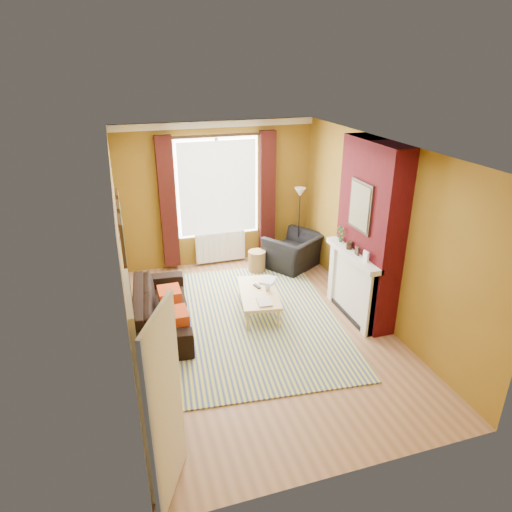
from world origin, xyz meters
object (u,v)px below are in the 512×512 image
object	(u,v)px
sofa	(161,308)
armchair	(294,251)
wicker_stool	(257,261)
floor_lamp	(300,204)
coffee_table	(258,294)

from	to	relation	value
sofa	armchair	xyz separation A→B (m)	(2.77, 1.41, 0.03)
armchair	wicker_stool	size ratio (longest dim) A/B	2.38
armchair	floor_lamp	distance (m)	0.94
coffee_table	floor_lamp	world-z (taller)	floor_lamp
coffee_table	wicker_stool	distance (m)	1.59
sofa	armchair	size ratio (longest dim) A/B	2.03
coffee_table	wicker_stool	bearing A→B (deg)	83.11
sofa	wicker_stool	world-z (taller)	sofa
armchair	wicker_stool	xyz separation A→B (m)	(-0.77, 0.02, -0.12)
sofa	coffee_table	xyz separation A→B (m)	(1.55, -0.09, 0.05)
sofa	wicker_stool	bearing A→B (deg)	-49.83
sofa	coffee_table	size ratio (longest dim) A/B	1.64
coffee_table	floor_lamp	distance (m)	2.44
armchair	sofa	bearing A→B (deg)	-6.04
wicker_stool	floor_lamp	world-z (taller)	floor_lamp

